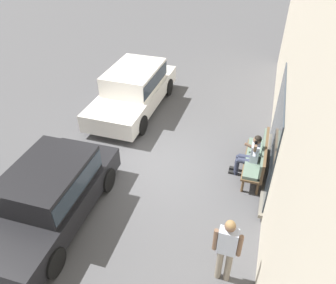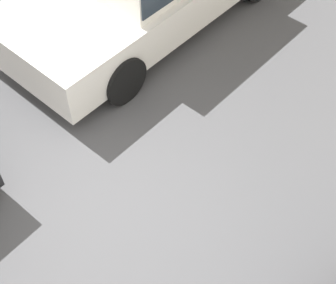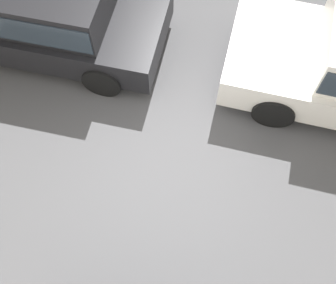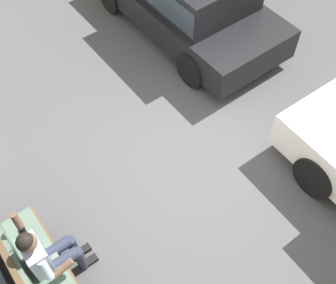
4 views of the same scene
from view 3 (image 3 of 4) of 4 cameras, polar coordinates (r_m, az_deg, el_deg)
ground_plane at (r=6.55m, az=-0.03°, el=-1.50°), size 60.00×60.00×0.00m
parked_car_mid at (r=7.41m, az=-16.84°, el=17.06°), size 4.19×1.92×1.48m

